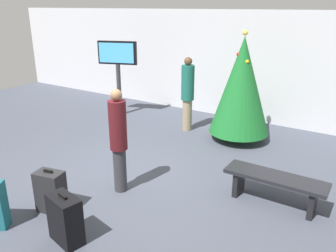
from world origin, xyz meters
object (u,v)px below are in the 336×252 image
at_px(waiting_bench, 275,183).
at_px(suitcase_0, 65,219).
at_px(flight_info_kiosk, 118,63).
at_px(traveller_1, 188,92).
at_px(traveller_0, 118,139).
at_px(suitcase_2, 51,192).
at_px(holiday_tree, 241,86).

bearing_deg(waiting_bench, suitcase_0, -130.18).
relative_size(flight_info_kiosk, traveller_1, 1.13).
relative_size(waiting_bench, traveller_0, 0.88).
bearing_deg(flight_info_kiosk, waiting_bench, -24.01).
xyz_separation_m(waiting_bench, suitcase_0, (-1.99, -2.36, -0.03)).
bearing_deg(suitcase_0, traveller_0, 100.82).
bearing_deg(suitcase_2, waiting_bench, 36.04).
bearing_deg(suitcase_0, holiday_tree, 83.74).
height_order(holiday_tree, waiting_bench, holiday_tree).
height_order(flight_info_kiosk, traveller_1, flight_info_kiosk).
distance_m(traveller_1, suitcase_2, 4.20).
distance_m(waiting_bench, suitcase_2, 3.37).
xyz_separation_m(suitcase_0, suitcase_2, (-0.74, 0.37, -0.01)).
bearing_deg(traveller_0, waiting_bench, 23.16).
distance_m(holiday_tree, suitcase_0, 4.72).
height_order(traveller_0, suitcase_0, traveller_0).
xyz_separation_m(traveller_1, suitcase_0, (0.80, -4.52, -0.62)).
height_order(traveller_0, traveller_1, traveller_1).
xyz_separation_m(traveller_0, suitcase_0, (0.27, -1.39, -0.60)).
bearing_deg(traveller_1, flight_info_kiosk, 178.55).
bearing_deg(holiday_tree, flight_info_kiosk, -179.74).
bearing_deg(flight_info_kiosk, suitcase_0, -56.76).
xyz_separation_m(flight_info_kiosk, suitcase_2, (2.26, -4.21, -1.14)).
relative_size(waiting_bench, traveller_1, 0.85).
xyz_separation_m(traveller_0, traveller_1, (-0.53, 3.13, 0.03)).
height_order(flight_info_kiosk, waiting_bench, flight_info_kiosk).
bearing_deg(suitcase_0, traveller_1, 100.02).
relative_size(traveller_0, suitcase_0, 2.50).
xyz_separation_m(flight_info_kiosk, waiting_bench, (4.99, -2.22, -1.10)).
xyz_separation_m(waiting_bench, traveller_1, (-2.79, 2.17, 0.59)).
xyz_separation_m(flight_info_kiosk, suitcase_0, (3.00, -4.58, -1.13)).
xyz_separation_m(flight_info_kiosk, traveller_0, (2.74, -3.19, -0.54)).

